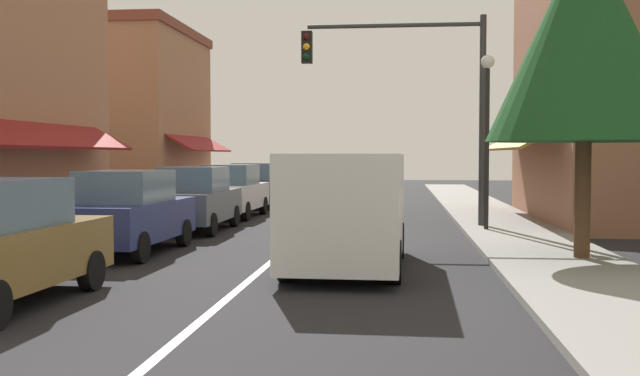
% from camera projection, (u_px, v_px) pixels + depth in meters
% --- Properties ---
extents(ground_plane, '(80.00, 80.00, 0.00)m').
position_uv_depth(ground_plane, '(316.00, 225.00, 22.35)').
color(ground_plane, black).
extents(sidewalk_left, '(2.60, 56.00, 0.12)m').
position_uv_depth(sidewalk_left, '(138.00, 221.00, 22.93)').
color(sidewalk_left, gray).
rests_on(sidewalk_left, ground).
extents(sidewalk_right, '(2.60, 56.00, 0.12)m').
position_uv_depth(sidewalk_right, '(502.00, 224.00, 21.77)').
color(sidewalk_right, gray).
rests_on(sidewalk_right, ground).
extents(lane_center_stripe, '(0.14, 52.00, 0.01)m').
position_uv_depth(lane_center_stripe, '(316.00, 225.00, 22.35)').
color(lane_center_stripe, silver).
rests_on(lane_center_stripe, ground).
extents(storefront_right_block, '(6.96, 10.20, 8.90)m').
position_uv_depth(storefront_right_block, '(630.00, 79.00, 23.13)').
color(storefront_right_block, '#8E5B42').
rests_on(storefront_right_block, ground).
extents(storefront_far_left, '(7.12, 8.20, 7.71)m').
position_uv_depth(storefront_far_left, '(124.00, 115.00, 33.14)').
color(storefront_far_left, '#9E6B4C').
rests_on(storefront_far_left, ground).
extents(parked_car_second_left, '(1.86, 4.14, 1.77)m').
position_uv_depth(parked_car_second_left, '(127.00, 212.00, 15.76)').
color(parked_car_second_left, navy).
rests_on(parked_car_second_left, ground).
extents(parked_car_third_left, '(1.79, 4.10, 1.77)m').
position_uv_depth(parked_car_third_left, '(195.00, 199.00, 20.41)').
color(parked_car_third_left, '#4C5156').
rests_on(parked_car_third_left, ground).
extents(parked_car_far_left, '(1.87, 4.14, 1.77)m').
position_uv_depth(parked_car_far_left, '(232.00, 191.00, 24.91)').
color(parked_car_far_left, silver).
rests_on(parked_car_far_left, ground).
extents(parked_car_distant_left, '(1.87, 4.14, 1.77)m').
position_uv_depth(parked_car_distant_left, '(256.00, 185.00, 29.53)').
color(parked_car_distant_left, black).
rests_on(parked_car_distant_left, ground).
extents(van_in_lane, '(2.08, 5.22, 2.12)m').
position_uv_depth(van_in_lane, '(348.00, 206.00, 13.72)').
color(van_in_lane, silver).
rests_on(van_in_lane, ground).
extents(traffic_signal_mast_arm, '(5.17, 0.50, 5.99)m').
position_uv_depth(traffic_signal_mast_arm, '(420.00, 84.00, 20.91)').
color(traffic_signal_mast_arm, '#333333').
rests_on(traffic_signal_mast_arm, ground).
extents(street_lamp_right_mid, '(0.36, 0.36, 4.74)m').
position_uv_depth(street_lamp_right_mid, '(487.00, 113.00, 19.70)').
color(street_lamp_right_mid, black).
rests_on(street_lamp_right_mid, ground).
extents(tree_right_near, '(3.72, 3.72, 6.45)m').
position_uv_depth(tree_right_near, '(585.00, 35.00, 14.17)').
color(tree_right_near, '#4C331E').
rests_on(tree_right_near, ground).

